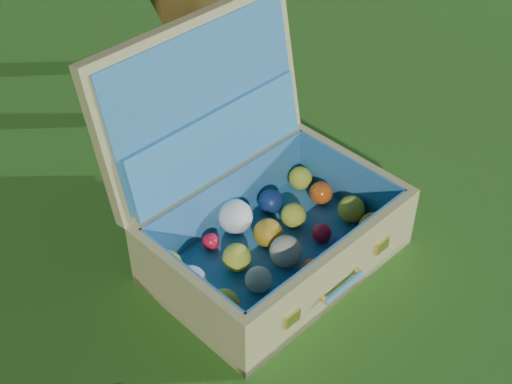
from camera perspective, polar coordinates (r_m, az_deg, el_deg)
name	(u,v)px	position (r m, az deg, el deg)	size (l,w,h in m)	color
ground	(272,306)	(1.53, 1.26, -9.09)	(60.00, 60.00, 0.00)	#215114
suitcase	(252,199)	(1.55, -0.30, -0.53)	(0.57, 0.51, 0.51)	tan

